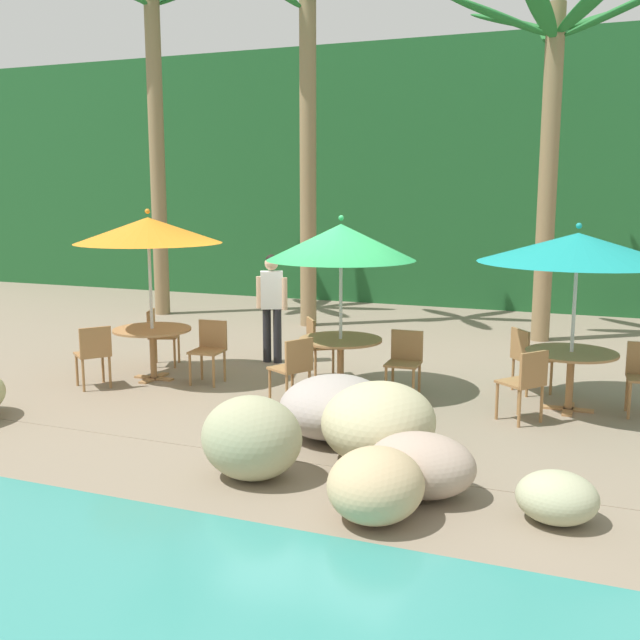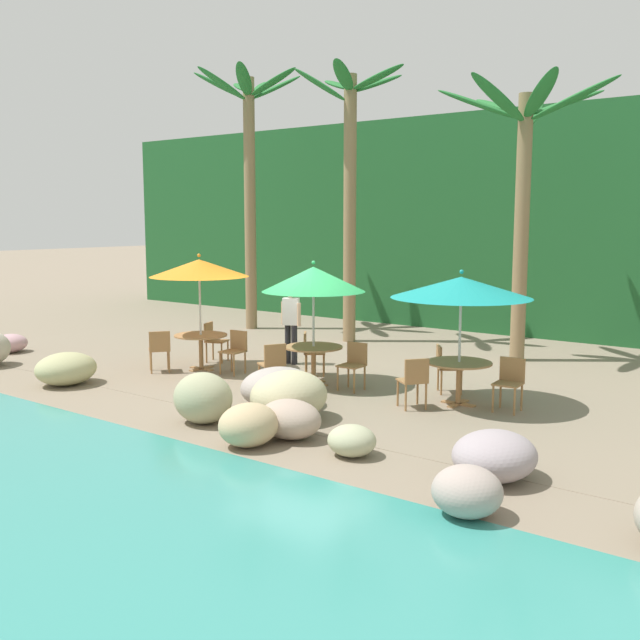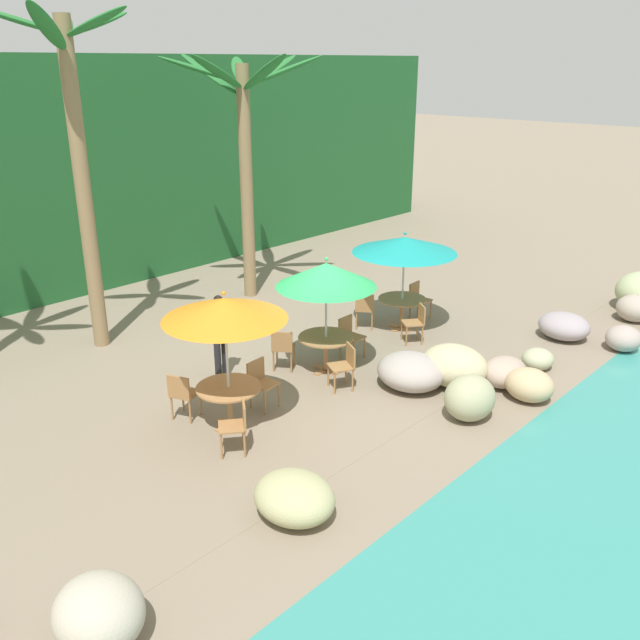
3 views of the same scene
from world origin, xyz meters
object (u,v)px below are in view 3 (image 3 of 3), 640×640
(umbrella_green, at_px, (326,275))
(palm_tree_second, at_px, (78,141))
(chair_orange_seaward, at_px, (260,380))
(palm_tree_third, at_px, (244,130))
(dining_table_green, at_px, (326,342))
(chair_teal_left, at_px, (417,321))
(dining_table_orange, at_px, (229,393))
(chair_teal_seaward, at_px, (418,298))
(chair_green_left, at_px, (345,364))
(chair_green_seaward, at_px, (349,334))
(chair_green_inland, at_px, (283,347))
(umbrella_orange, at_px, (224,309))
(chair_orange_inland, at_px, (183,393))
(chair_teal_inland, at_px, (365,308))
(waiter_in_white, at_px, (220,331))
(dining_table_teal, at_px, (402,304))
(chair_orange_left, at_px, (237,423))
(umbrella_teal, at_px, (405,245))

(umbrella_green, height_order, palm_tree_second, palm_tree_second)
(chair_orange_seaward, bearing_deg, palm_tree_third, 50.23)
(dining_table_green, xyz_separation_m, chair_teal_left, (2.44, -0.45, -0.10))
(dining_table_orange, height_order, chair_teal_seaward, chair_teal_seaward)
(chair_teal_left, bearing_deg, umbrella_green, 169.44)
(chair_teal_left, bearing_deg, chair_green_left, -173.14)
(palm_tree_second, bearing_deg, chair_green_left, -69.44)
(chair_green_seaward, height_order, chair_teal_seaward, same)
(umbrella_green, bearing_deg, chair_green_inland, 131.80)
(umbrella_orange, bearing_deg, umbrella_green, 6.24)
(chair_orange_inland, bearing_deg, umbrella_green, -8.26)
(umbrella_green, distance_m, palm_tree_second, 5.59)
(chair_green_seaward, height_order, chair_teal_inland, same)
(dining_table_green, relative_size, palm_tree_second, 0.16)
(chair_teal_inland, distance_m, waiter_in_white, 3.95)
(dining_table_teal, height_order, chair_teal_left, chair_teal_left)
(chair_orange_seaward, relative_size, chair_orange_left, 1.00)
(chair_orange_seaward, xyz_separation_m, dining_table_green, (1.89, 0.15, 0.10))
(umbrella_green, relative_size, chair_green_inland, 2.71)
(dining_table_orange, bearing_deg, palm_tree_third, 45.69)
(dining_table_green, distance_m, chair_green_inland, 0.86)
(umbrella_orange, xyz_separation_m, chair_green_left, (2.40, -0.49, -1.61))
(umbrella_orange, distance_m, chair_orange_left, 1.82)
(waiter_in_white, bearing_deg, dining_table_green, -38.73)
(palm_tree_second, bearing_deg, palm_tree_third, 2.09)
(chair_green_inland, bearing_deg, dining_table_green, -48.20)
(chair_orange_left, relative_size, chair_teal_seaward, 1.00)
(chair_green_inland, distance_m, chair_teal_inland, 2.88)
(chair_green_left, distance_m, waiter_in_white, 2.48)
(umbrella_teal, height_order, chair_teal_seaward, umbrella_teal)
(chair_orange_inland, distance_m, waiter_in_white, 1.81)
(umbrella_green, xyz_separation_m, umbrella_teal, (2.89, 0.27, -0.01))
(chair_teal_seaward, bearing_deg, chair_green_inland, 177.16)
(dining_table_teal, relative_size, chair_teal_seaward, 1.26)
(chair_green_seaward, xyz_separation_m, palm_tree_second, (-3.17, 4.40, 3.82))
(dining_table_green, xyz_separation_m, chair_teal_seaward, (3.73, 0.42, -0.10))
(chair_teal_seaward, bearing_deg, palm_tree_second, 145.89)
(chair_orange_seaward, height_order, palm_tree_third, palm_tree_third)
(waiter_in_white, bearing_deg, dining_table_orange, -125.38)
(umbrella_orange, bearing_deg, palm_tree_third, 45.69)
(chair_orange_left, relative_size, chair_teal_left, 1.00)
(chair_green_inland, relative_size, waiter_in_white, 0.51)
(umbrella_orange, height_order, palm_tree_second, palm_tree_second)
(dining_table_teal, xyz_separation_m, chair_teal_seaward, (0.84, 0.15, -0.10))
(dining_table_green, bearing_deg, palm_tree_second, 117.18)
(dining_table_orange, bearing_deg, chair_orange_left, -121.37)
(chair_orange_left, relative_size, chair_green_left, 1.00)
(dining_table_orange, xyz_separation_m, umbrella_teal, (5.62, 0.57, 1.38))
(umbrella_teal, bearing_deg, chair_teal_inland, 133.37)
(chair_green_left, bearing_deg, dining_table_green, 67.26)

